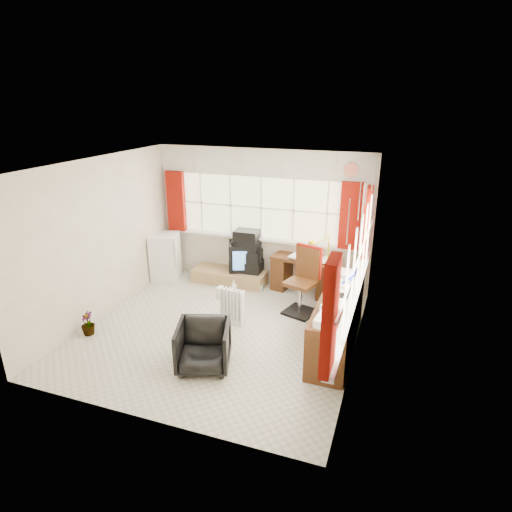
{
  "coord_description": "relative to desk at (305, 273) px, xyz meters",
  "views": [
    {
      "loc": [
        2.41,
        -5.17,
        3.34
      ],
      "look_at": [
        0.4,
        0.55,
        1.07
      ],
      "focal_mm": 30.0,
      "sensor_mm": 36.0,
      "label": 1
    }
  ],
  "objects": [
    {
      "name": "ground",
      "position": [
        -0.9,
        -1.8,
        -0.37
      ],
      "size": [
        4.0,
        4.0,
        0.0
      ],
      "primitive_type": "plane",
      "color": "beige",
      "rests_on": "ground"
    },
    {
      "name": "room_walls",
      "position": [
        -0.9,
        -1.8,
        1.13
      ],
      "size": [
        4.0,
        4.0,
        4.0
      ],
      "color": "beige",
      "rests_on": "ground"
    },
    {
      "name": "window_back",
      "position": [
        -0.9,
        0.14,
        0.57
      ],
      "size": [
        3.7,
        0.12,
        3.6
      ],
      "color": "#FFF7C9",
      "rests_on": "room_walls"
    },
    {
      "name": "window_right",
      "position": [
        1.04,
        -1.8,
        0.57
      ],
      "size": [
        0.12,
        3.7,
        3.6
      ],
      "color": "#FFF7C9",
      "rests_on": "room_walls"
    },
    {
      "name": "curtains",
      "position": [
        0.02,
        -0.88,
        1.08
      ],
      "size": [
        3.83,
        3.83,
        1.15
      ],
      "color": "#971108",
      "rests_on": "room_walls"
    },
    {
      "name": "overhead_cabinets",
      "position": [
        0.08,
        -0.82,
        1.88
      ],
      "size": [
        3.98,
        3.98,
        0.48
      ],
      "color": "beige",
      "rests_on": "room_walls"
    },
    {
      "name": "desk",
      "position": [
        0.0,
        0.0,
        0.0
      ],
      "size": [
        1.25,
        0.78,
        0.71
      ],
      "color": "#532A13",
      "rests_on": "ground"
    },
    {
      "name": "desk_lamp",
      "position": [
        0.4,
        -0.08,
        0.61
      ],
      "size": [
        0.19,
        0.17,
        0.46
      ],
      "color": "#F8F30A",
      "rests_on": "desk"
    },
    {
      "name": "task_chair",
      "position": [
        0.15,
        -0.72,
        0.22
      ],
      "size": [
        0.58,
        0.6,
        1.11
      ],
      "color": "black",
      "rests_on": "ground"
    },
    {
      "name": "office_chair",
      "position": [
        -0.71,
        -2.7,
        -0.06
      ],
      "size": [
        0.84,
        0.86,
        0.62
      ],
      "primitive_type": "imported",
      "rotation": [
        0.0,
        0.0,
        0.31
      ],
      "color": "black",
      "rests_on": "ground"
    },
    {
      "name": "radiator",
      "position": [
        -0.8,
        -1.51,
        -0.14
      ],
      "size": [
        0.4,
        0.19,
        0.58
      ],
      "color": "white",
      "rests_on": "ground"
    },
    {
      "name": "credenza",
      "position": [
        0.83,
        -1.6,
        0.02
      ],
      "size": [
        0.5,
        2.0,
        0.85
      ],
      "color": "#532A13",
      "rests_on": "ground"
    },
    {
      "name": "file_tray",
      "position": [
        0.86,
        -1.83,
        0.43
      ],
      "size": [
        0.29,
        0.35,
        0.11
      ],
      "primitive_type": "cube",
      "rotation": [
        0.0,
        0.0,
        0.12
      ],
      "color": "black",
      "rests_on": "credenza"
    },
    {
      "name": "tv_bench",
      "position": [
        -1.45,
        -0.08,
        -0.25
      ],
      "size": [
        1.4,
        0.5,
        0.25
      ],
      "primitive_type": "cube",
      "color": "#A88554",
      "rests_on": "ground"
    },
    {
      "name": "crt_tv",
      "position": [
        -1.2,
        0.1,
        0.14
      ],
      "size": [
        0.74,
        0.71,
        0.53
      ],
      "color": "black",
      "rests_on": "tv_bench"
    },
    {
      "name": "hifi_stack",
      "position": [
        -1.13,
        0.02,
        0.24
      ],
      "size": [
        0.59,
        0.38,
        0.8
      ],
      "color": "black",
      "rests_on": "tv_bench"
    },
    {
      "name": "mini_fridge",
      "position": [
        -2.7,
        -0.27,
        0.07
      ],
      "size": [
        0.66,
        0.66,
        0.89
      ],
      "color": "white",
      "rests_on": "ground"
    },
    {
      "name": "spray_bottle_a",
      "position": [
        -1.16,
        -0.55,
        -0.24
      ],
      "size": [
        0.14,
        0.14,
        0.27
      ],
      "primitive_type": "imported",
      "rotation": [
        0.0,
        0.0,
        0.4
      ],
      "color": "white",
      "rests_on": "ground"
    },
    {
      "name": "spray_bottle_b",
      "position": [
        -0.77,
        -0.27,
        -0.28
      ],
      "size": [
        0.08,
        0.09,
        0.18
      ],
      "primitive_type": "imported",
      "rotation": [
        0.0,
        0.0,
        0.01
      ],
      "color": "#99E4D0",
      "rests_on": "ground"
    },
    {
      "name": "flower_vase",
      "position": [
        -2.7,
        -2.53,
        -0.19
      ],
      "size": [
        0.27,
        0.27,
        0.36
      ],
      "primitive_type": "imported",
      "rotation": [
        0.0,
        0.0,
        -0.41
      ],
      "color": "black",
      "rests_on": "ground"
    }
  ]
}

